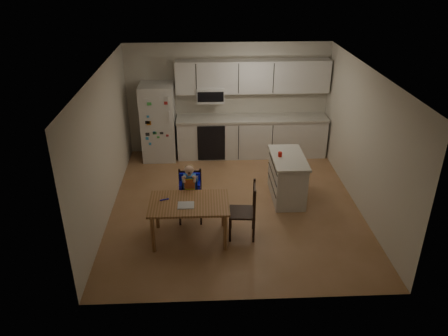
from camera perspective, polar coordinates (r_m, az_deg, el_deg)
name	(u,v)px	position (r m, az deg, el deg)	size (l,w,h in m)	color
room	(234,132)	(8.04, 1.27, 4.72)	(4.52, 5.01, 2.51)	#95673E
refrigerator	(158,122)	(9.78, -8.57, 5.94)	(0.72, 0.70, 1.70)	silver
kitchen_run	(251,118)	(9.85, 3.49, 6.52)	(3.37, 0.62, 2.15)	silver
kitchen_island	(287,177)	(8.26, 8.24, -1.20)	(0.60, 1.15, 0.85)	silver
red_cup	(280,154)	(8.04, 7.33, 1.79)	(0.07, 0.07, 0.09)	red
dining_table	(189,207)	(6.96, -4.57, -5.15)	(1.26, 0.81, 0.68)	brown
napkin	(186,205)	(6.83, -5.00, -4.86)	(0.26, 0.22, 0.01)	#B2B2B7
toddler_spoon	(164,200)	(7.01, -7.90, -4.12)	(0.02, 0.02, 0.12)	#1115D3
chair_booster	(190,186)	(7.47, -4.47, -2.37)	(0.40, 0.40, 1.05)	black
chair_side	(248,207)	(7.05, 3.18, -5.13)	(0.46, 0.46, 0.95)	black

